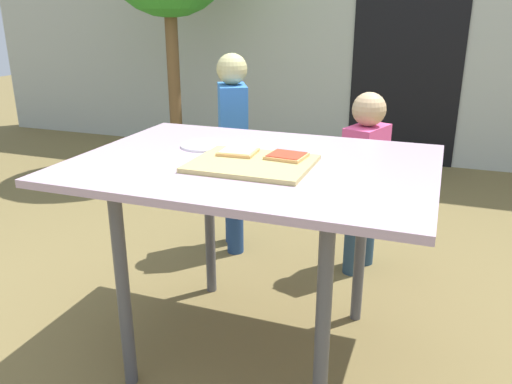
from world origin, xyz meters
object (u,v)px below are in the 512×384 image
object	(u,v)px
cutting_board	(252,163)
plate_white_left	(205,145)
child_left	(233,142)
pizza_slice_far_right	(287,156)
pizza_slice_far_left	(238,152)
dining_table	(254,182)
child_right	(364,173)

from	to	relation	value
cutting_board	plate_white_left	size ratio (longest dim) A/B	2.19
cutting_board	child_left	xyz separation A→B (m)	(-0.45, 0.90, -0.17)
pizza_slice_far_right	pizza_slice_far_left	size ratio (longest dim) A/B	1.04
pizza_slice_far_right	child_left	distance (m)	1.00
dining_table	child_right	size ratio (longest dim) A/B	1.37
pizza_slice_far_right	cutting_board	bearing A→B (deg)	-140.35
plate_white_left	child_left	size ratio (longest dim) A/B	0.17
pizza_slice_far_right	pizza_slice_far_left	distance (m)	0.18
pizza_slice_far_right	pizza_slice_far_left	xyz separation A→B (m)	(-0.18, -0.01, 0.00)
plate_white_left	child_right	world-z (taller)	child_right
dining_table	plate_white_left	size ratio (longest dim) A/B	6.83
cutting_board	child_right	bearing A→B (deg)	73.74
dining_table	pizza_slice_far_right	bearing A→B (deg)	9.05
cutting_board	child_right	xyz separation A→B (m)	(0.26, 0.88, -0.27)
child_right	child_left	bearing A→B (deg)	178.74
child_right	plate_white_left	bearing A→B (deg)	-126.46
dining_table	child_right	distance (m)	0.88
child_right	cutting_board	bearing A→B (deg)	-106.26
dining_table	cutting_board	bearing A→B (deg)	-74.62
child_left	dining_table	bearing A→B (deg)	-62.82
pizza_slice_far_left	pizza_slice_far_right	bearing A→B (deg)	1.98
pizza_slice_far_right	child_left	xyz separation A→B (m)	(-0.54, 0.82, -0.19)
dining_table	pizza_slice_far_right	xyz separation A→B (m)	(0.11, 0.02, 0.10)
plate_white_left	child_left	world-z (taller)	child_left
pizza_slice_far_left	child_right	xyz separation A→B (m)	(0.34, 0.81, -0.28)
pizza_slice_far_right	child_left	bearing A→B (deg)	123.62
plate_white_left	pizza_slice_far_left	bearing A→B (deg)	-30.08
pizza_slice_far_left	child_left	bearing A→B (deg)	113.92
cutting_board	pizza_slice_far_right	distance (m)	0.13
dining_table	child_right	xyz separation A→B (m)	(0.27, 0.82, -0.18)
cutting_board	plate_white_left	xyz separation A→B (m)	(-0.26, 0.18, -0.00)
pizza_slice_far_left	dining_table	bearing A→B (deg)	-10.74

